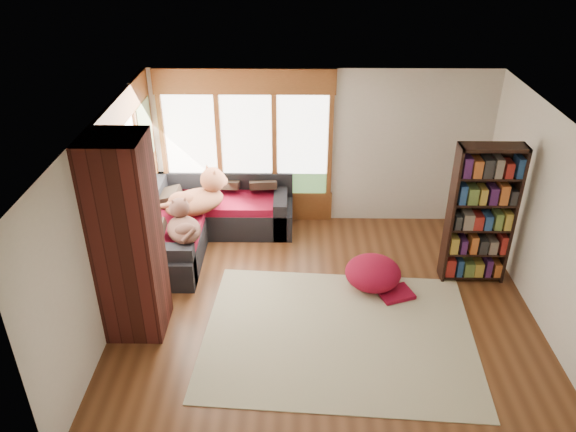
% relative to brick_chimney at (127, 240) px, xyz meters
% --- Properties ---
extents(floor, '(5.50, 5.50, 0.00)m').
position_rel_brick_chimney_xyz_m(floor, '(2.40, 0.35, -1.30)').
color(floor, '#4F2B15').
rests_on(floor, ground).
extents(ceiling, '(5.50, 5.50, 0.00)m').
position_rel_brick_chimney_xyz_m(ceiling, '(2.40, 0.35, 1.30)').
color(ceiling, white).
extents(wall_back, '(5.50, 0.04, 2.60)m').
position_rel_brick_chimney_xyz_m(wall_back, '(2.40, 2.85, 0.00)').
color(wall_back, silver).
rests_on(wall_back, ground).
extents(wall_front, '(5.50, 0.04, 2.60)m').
position_rel_brick_chimney_xyz_m(wall_front, '(2.40, -2.15, 0.00)').
color(wall_front, silver).
rests_on(wall_front, ground).
extents(wall_left, '(0.04, 5.00, 2.60)m').
position_rel_brick_chimney_xyz_m(wall_left, '(-0.35, 0.35, 0.00)').
color(wall_left, silver).
rests_on(wall_left, ground).
extents(wall_right, '(0.04, 5.00, 2.60)m').
position_rel_brick_chimney_xyz_m(wall_right, '(5.15, 0.35, 0.00)').
color(wall_right, silver).
rests_on(wall_right, ground).
extents(windows_back, '(2.82, 0.10, 1.90)m').
position_rel_brick_chimney_xyz_m(windows_back, '(1.20, 2.82, 0.05)').
color(windows_back, brown).
rests_on(windows_back, wall_back).
extents(windows_left, '(0.10, 2.62, 1.90)m').
position_rel_brick_chimney_xyz_m(windows_left, '(-0.32, 1.55, 0.05)').
color(windows_left, brown).
rests_on(windows_left, wall_left).
extents(roller_blind, '(0.03, 0.72, 0.90)m').
position_rel_brick_chimney_xyz_m(roller_blind, '(-0.29, 2.38, 0.45)').
color(roller_blind, '#6F8358').
rests_on(roller_blind, wall_left).
extents(brick_chimney, '(0.70, 0.70, 2.60)m').
position_rel_brick_chimney_xyz_m(brick_chimney, '(0.00, 0.00, 0.00)').
color(brick_chimney, '#471914').
rests_on(brick_chimney, ground).
extents(sectional_sofa, '(2.20, 2.20, 0.80)m').
position_rel_brick_chimney_xyz_m(sectional_sofa, '(0.45, 2.05, -1.00)').
color(sectional_sofa, black).
rests_on(sectional_sofa, ground).
extents(area_rug, '(3.55, 2.81, 0.01)m').
position_rel_brick_chimney_xyz_m(area_rug, '(2.55, -0.15, -1.29)').
color(area_rug, silver).
rests_on(area_rug, ground).
extents(bookshelf, '(0.88, 0.29, 2.06)m').
position_rel_brick_chimney_xyz_m(bookshelf, '(4.54, 1.13, -0.27)').
color(bookshelf, black).
rests_on(bookshelf, ground).
extents(pouf, '(0.89, 0.89, 0.43)m').
position_rel_brick_chimney_xyz_m(pouf, '(3.09, 0.91, -1.07)').
color(pouf, maroon).
rests_on(pouf, area_rug).
extents(dog_tan, '(1.15, 1.09, 0.56)m').
position_rel_brick_chimney_xyz_m(dog_tan, '(0.50, 2.05, -0.48)').
color(dog_tan, brown).
rests_on(dog_tan, sectional_sofa).
extents(dog_brindle, '(0.69, 0.86, 0.42)m').
position_rel_brick_chimney_xyz_m(dog_brindle, '(0.38, 1.30, -0.55)').
color(dog_brindle, '#3C2019').
rests_on(dog_brindle, sectional_sofa).
extents(throw_pillows, '(1.98, 1.68, 0.45)m').
position_rel_brick_chimney_xyz_m(throw_pillows, '(0.53, 2.10, -0.53)').
color(throw_pillows, black).
rests_on(throw_pillows, sectional_sofa).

